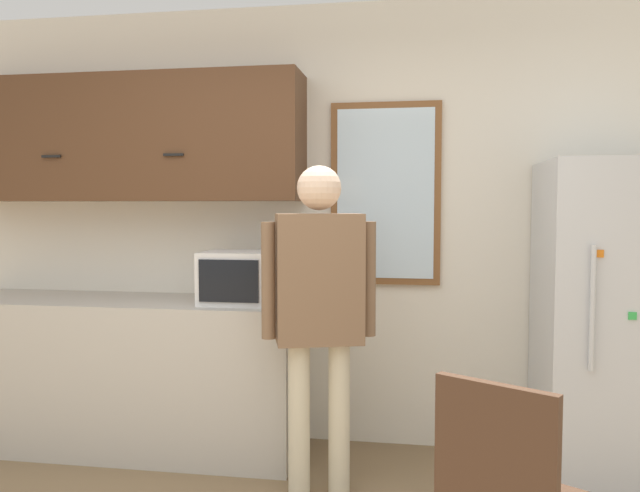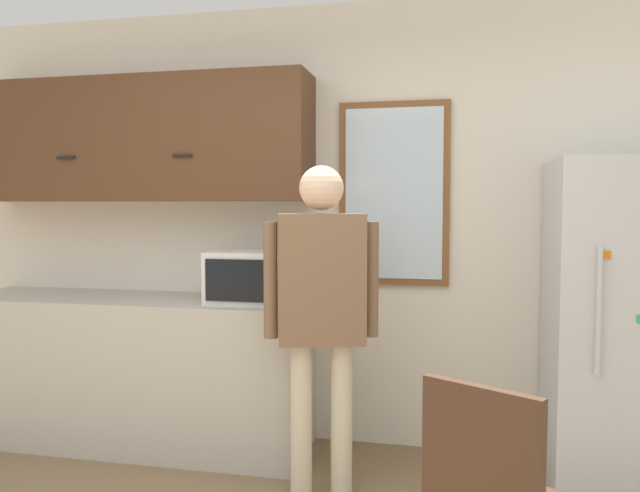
{
  "view_description": "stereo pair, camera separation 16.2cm",
  "coord_description": "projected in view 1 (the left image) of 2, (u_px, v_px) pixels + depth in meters",
  "views": [
    {
      "loc": [
        0.69,
        -1.71,
        1.47
      ],
      "look_at": [
        0.23,
        1.15,
        1.29
      ],
      "focal_mm": 35.0,
      "sensor_mm": 36.0,
      "label": 1
    },
    {
      "loc": [
        0.85,
        -1.68,
        1.47
      ],
      "look_at": [
        0.23,
        1.15,
        1.29
      ],
      "focal_mm": 35.0,
      "sensor_mm": 36.0,
      "label": 2
    }
  ],
  "objects": [
    {
      "name": "back_wall",
      "position": [
        309.0,
        226.0,
        3.9
      ],
      "size": [
        6.0,
        0.06,
        2.7
      ],
      "color": "silver",
      "rests_on": "ground_plane"
    },
    {
      "name": "counter",
      "position": [
        122.0,
        373.0,
        3.8
      ],
      "size": [
        2.19,
        0.62,
        0.91
      ],
      "color": "#BCB7AD",
      "rests_on": "ground_plane"
    },
    {
      "name": "upper_cabinets",
      "position": [
        127.0,
        140.0,
        3.83
      ],
      "size": [
        2.19,
        0.39,
        0.76
      ],
      "color": "#51331E"
    },
    {
      "name": "microwave",
      "position": [
        246.0,
        277.0,
        3.59
      ],
      "size": [
        0.48,
        0.38,
        0.3
      ],
      "color": "white",
      "rests_on": "counter"
    },
    {
      "name": "person",
      "position": [
        319.0,
        296.0,
        3.13
      ],
      "size": [
        0.56,
        0.34,
        1.67
      ],
      "rotation": [
        0.0,
        0.0,
        0.29
      ],
      "color": "beige",
      "rests_on": "ground_plane"
    },
    {
      "name": "refrigerator",
      "position": [
        614.0,
        324.0,
        3.28
      ],
      "size": [
        0.74,
        0.73,
        1.71
      ],
      "color": "silver",
      "rests_on": "ground_plane"
    },
    {
      "name": "window",
      "position": [
        385.0,
        194.0,
        3.77
      ],
      "size": [
        0.66,
        0.05,
        1.1
      ],
      "color": "brown"
    }
  ]
}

